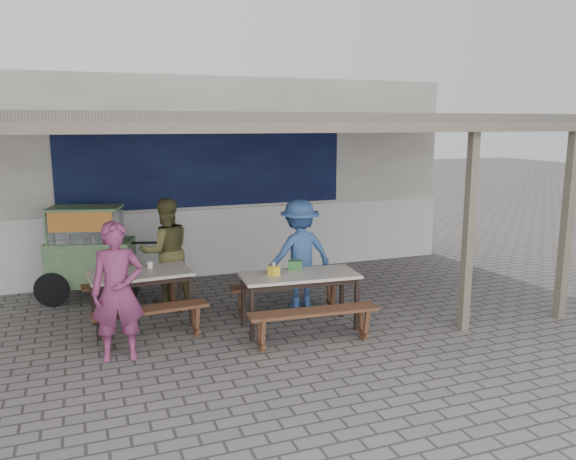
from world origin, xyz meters
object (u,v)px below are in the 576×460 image
at_px(table_left, 140,278).
at_px(tissue_box, 274,271).
at_px(bench_right_street, 314,318).
at_px(condiment_bowl, 121,271).
at_px(table_right, 300,280).
at_px(patron_street_side, 118,292).
at_px(bench_right_wall, 287,291).
at_px(vendor_cart, 89,250).
at_px(bench_left_street, 151,317).
at_px(bench_left_wall, 133,289).
at_px(patron_wall_side, 166,251).
at_px(donation_box, 295,265).
at_px(patron_right_table, 299,254).
at_px(condiment_jar, 150,265).

distance_m(table_left, tissue_box, 1.80).
bearing_deg(bench_right_street, condiment_bowl, 150.34).
relative_size(table_right, tissue_box, 13.15).
bearing_deg(patron_street_side, tissue_box, 13.53).
xyz_separation_m(bench_right_wall, vendor_cart, (-2.61, 1.72, 0.44)).
relative_size(bench_left_street, table_right, 0.91).
height_order(bench_left_wall, tissue_box, tissue_box).
xyz_separation_m(bench_right_wall, patron_wall_side, (-1.52, 1.15, 0.46)).
bearing_deg(patron_wall_side, donation_box, 128.01).
bearing_deg(patron_right_table, patron_street_side, 17.31).
bearing_deg(bench_left_street, bench_right_wall, 8.07).
xyz_separation_m(bench_left_wall, tissue_box, (1.66, -1.43, 0.47)).
bearing_deg(patron_street_side, bench_right_wall, 24.93).
xyz_separation_m(bench_right_wall, condiment_jar, (-1.85, 0.41, 0.45)).
bearing_deg(tissue_box, patron_wall_side, 123.83).
relative_size(bench_left_street, bench_left_wall, 1.00).
bearing_deg(vendor_cart, patron_right_table, -11.13).
height_order(bench_left_wall, table_right, table_right).
relative_size(patron_right_table, donation_box, 8.56).
height_order(bench_left_wall, condiment_bowl, condiment_bowl).
bearing_deg(bench_left_wall, patron_street_side, -104.39).
height_order(bench_right_wall, patron_street_side, patron_street_side).
bearing_deg(bench_right_wall, condiment_jar, 172.07).
bearing_deg(bench_right_street, bench_left_wall, 137.70).
relative_size(bench_right_street, patron_street_side, 1.01).
bearing_deg(bench_left_street, table_right, -9.45).
bearing_deg(bench_left_street, bench_left_wall, 90.00).
relative_size(patron_street_side, donation_box, 8.62).
bearing_deg(tissue_box, bench_left_street, 175.54).
bearing_deg(tissue_box, table_right, -9.53).
bearing_deg(condiment_jar, bench_right_wall, -12.60).
xyz_separation_m(bench_left_wall, condiment_bowl, (-0.20, -0.62, 0.44)).
bearing_deg(vendor_cart, patron_wall_side, -12.24).
xyz_separation_m(bench_left_street, condiment_bowl, (-0.29, 0.69, 0.44)).
relative_size(patron_right_table, tissue_box, 13.43).
distance_m(table_left, vendor_cart, 1.61).
relative_size(bench_left_street, patron_street_side, 0.88).
bearing_deg(table_right, condiment_jar, 155.27).
bearing_deg(patron_right_table, vendor_cart, -31.05).
bearing_deg(patron_wall_side, patron_street_side, 60.21).
distance_m(bench_right_wall, donation_box, 0.60).
distance_m(patron_right_table, donation_box, 0.71).
xyz_separation_m(bench_right_wall, tissue_box, (-0.39, -0.54, 0.47)).
bearing_deg(table_right, condiment_bowl, 163.13).
distance_m(table_left, bench_left_wall, 0.74).
xyz_separation_m(patron_street_side, condiment_bowl, (0.11, 1.06, -0.04)).
relative_size(vendor_cart, patron_wall_side, 1.17).
height_order(bench_left_street, condiment_bowl, condiment_bowl).
height_order(table_left, donation_box, donation_box).
bearing_deg(condiment_bowl, bench_left_wall, 72.25).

